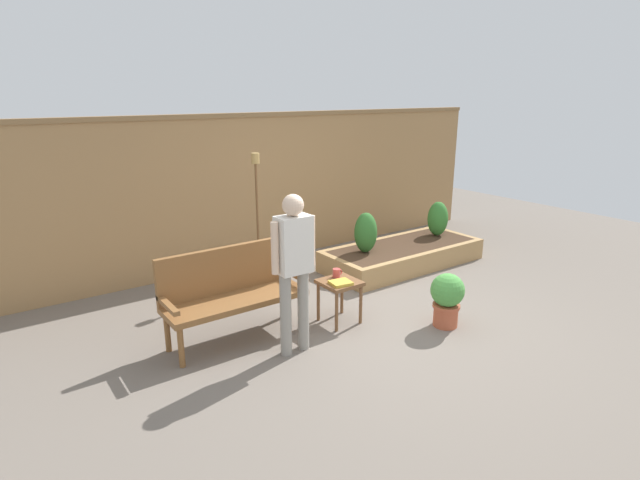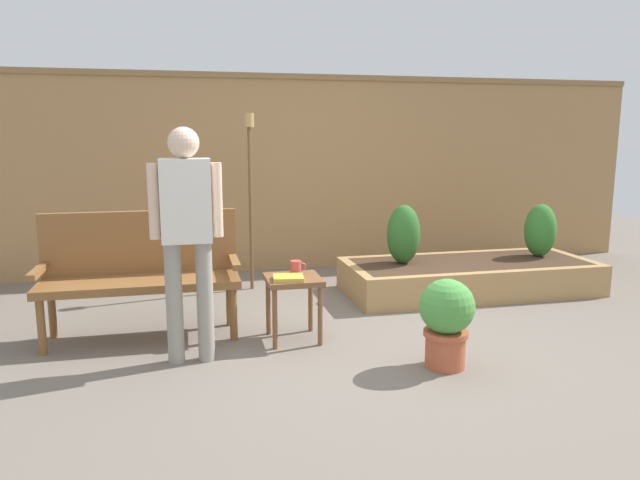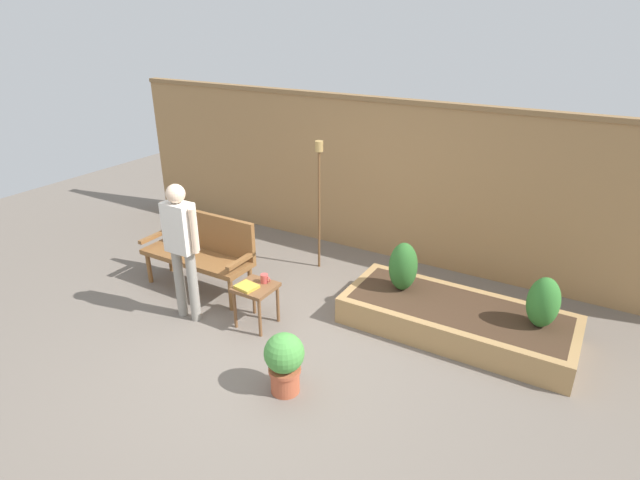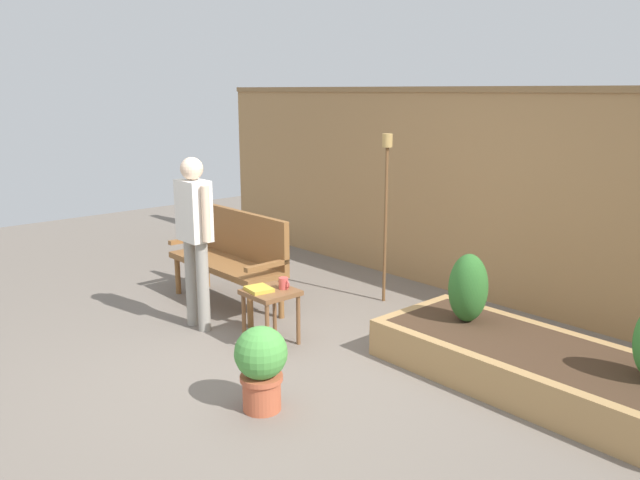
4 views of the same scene
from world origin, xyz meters
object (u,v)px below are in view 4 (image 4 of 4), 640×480
object	(u,v)px
book_on_table	(259,289)
garden_bench	(233,251)
potted_boxwood	(261,363)
person_by_bench	(195,228)
cup_on_table	(284,283)
tiki_torch	(386,189)
side_table	(271,300)
shrub_near_bench	(468,288)

from	to	relation	value
book_on_table	garden_bench	bearing A→B (deg)	164.73
potted_boxwood	person_by_bench	bearing A→B (deg)	163.38
book_on_table	potted_boxwood	distance (m)	1.15
book_on_table	potted_boxwood	size ratio (longest dim) A/B	0.36
garden_bench	cup_on_table	distance (m)	1.17
tiki_torch	side_table	bearing A→B (deg)	-85.22
side_table	shrub_near_bench	world-z (taller)	shrub_near_bench
tiki_torch	cup_on_table	bearing A→B (deg)	-83.17
garden_bench	person_by_bench	world-z (taller)	person_by_bench
garden_bench	book_on_table	distance (m)	1.14
shrub_near_bench	tiki_torch	size ratio (longest dim) A/B	0.33
cup_on_table	shrub_near_bench	xyz separation A→B (m)	(1.21, 0.92, 0.05)
book_on_table	potted_boxwood	bearing A→B (deg)	-27.66
garden_bench	potted_boxwood	bearing A→B (deg)	-29.55
book_on_table	shrub_near_bench	bearing A→B (deg)	48.61
side_table	tiki_torch	size ratio (longest dim) A/B	0.28
cup_on_table	person_by_bench	distance (m)	0.96
garden_bench	book_on_table	xyz separation A→B (m)	(1.05, -0.45, -0.05)
book_on_table	shrub_near_bench	xyz separation A→B (m)	(1.31, 1.12, 0.08)
book_on_table	shrub_near_bench	size ratio (longest dim) A/B	0.38
tiki_torch	garden_bench	bearing A→B (deg)	-129.15
book_on_table	person_by_bench	bearing A→B (deg)	-157.41
book_on_table	cup_on_table	bearing A→B (deg)	72.07
book_on_table	shrub_near_bench	distance (m)	1.72
garden_bench	cup_on_table	xyz separation A→B (m)	(1.14, -0.26, -0.02)
shrub_near_bench	garden_bench	bearing A→B (deg)	-164.22
garden_bench	tiki_torch	bearing A→B (deg)	50.85
garden_bench	book_on_table	world-z (taller)	garden_bench
book_on_table	tiki_torch	world-z (taller)	tiki_torch
tiki_torch	person_by_bench	world-z (taller)	tiki_torch
side_table	potted_boxwood	world-z (taller)	potted_boxwood
shrub_near_bench	person_by_bench	xyz separation A→B (m)	(-2.00, -1.30, 0.35)
potted_boxwood	garden_bench	bearing A→B (deg)	150.45
cup_on_table	person_by_bench	world-z (taller)	person_by_bench
potted_boxwood	tiki_torch	xyz separation A→B (m)	(-1.00, 2.30, 0.84)
cup_on_table	book_on_table	bearing A→B (deg)	-116.02
book_on_table	tiki_torch	bearing A→B (deg)	100.86
tiki_torch	person_by_bench	xyz separation A→B (m)	(-0.62, -1.82, -0.24)
shrub_near_bench	side_table	bearing A→B (deg)	-140.53
side_table	tiki_torch	distance (m)	1.74
potted_boxwood	tiki_torch	size ratio (longest dim) A/B	0.35
potted_boxwood	tiki_torch	world-z (taller)	tiki_torch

